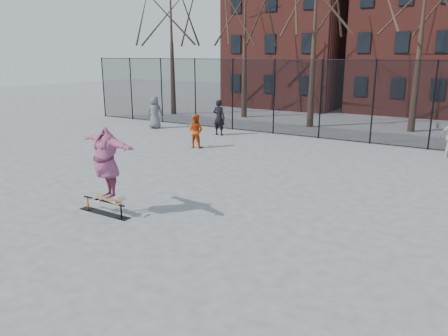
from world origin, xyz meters
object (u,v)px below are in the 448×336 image
Objects in this scene: skate_rail at (104,208)px; bystander_grey at (155,112)px; skater at (106,164)px; skateboard at (109,200)px; bystander_black at (219,118)px; bystander_red at (196,131)px.

skate_rail is 14.27m from bystander_grey.
skater reaches higher than skate_rail.
skater is (0.00, 0.00, 0.99)m from skateboard.
bystander_grey is (-8.44, 11.63, -0.49)m from skater.
bystander_black is 1.21× the size of bystander_red.
skate_rail is 1.84× the size of skateboard.
skate_rail is at bearing -166.42° from skater.
skateboard is 0.60× the size of bystander_red.
skate_rail is 12.39m from bystander_black.
bystander_grey reaches higher than skateboard.
skateboard is 12.44m from bystander_black.
skater is at bearing 108.55° from bystander_black.
skater is (0.20, 0.00, 1.28)m from skate_rail.
bystander_black is (4.39, 0.12, 0.01)m from bystander_grey.
skate_rail is 8.96m from bystander_red.
bystander_red is at bearing 124.35° from bystander_grey.
bystander_grey is 4.39m from bystander_black.
bystander_grey is at bearing 125.98° from skateboard.
bystander_black is (-4.05, 11.75, 0.51)m from skateboard.
skateboard is at bearing 100.96° from bystander_red.
bystander_grey is (-8.24, 11.63, 0.79)m from skate_rail.
skater is 14.38m from bystander_grey.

